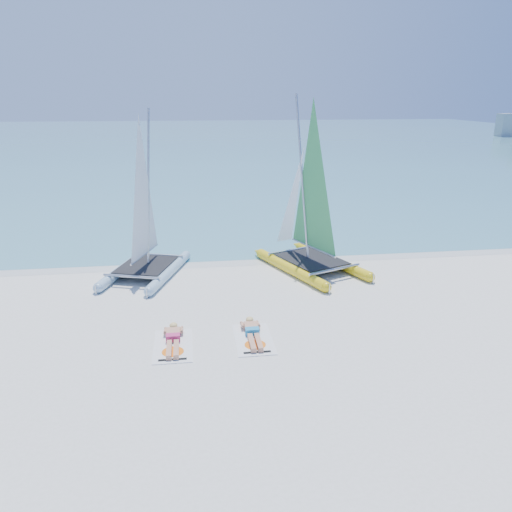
{
  "coord_description": "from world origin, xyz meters",
  "views": [
    {
      "loc": [
        -1.95,
        -13.12,
        6.22
      ],
      "look_at": [
        0.01,
        1.2,
        1.55
      ],
      "focal_mm": 35.0,
      "sensor_mm": 36.0,
      "label": 1
    }
  ],
  "objects_px": {
    "towel_a": "(173,346)",
    "sunbather_b": "(252,332)",
    "sunbather_a": "(173,338)",
    "catamaran_blue": "(144,226)",
    "catamaran_yellow": "(305,213)",
    "towel_b": "(253,339)"
  },
  "relations": [
    {
      "from": "towel_a",
      "to": "sunbather_b",
      "type": "height_order",
      "value": "sunbather_b"
    },
    {
      "from": "sunbather_b",
      "to": "towel_a",
      "type": "bearing_deg",
      "value": -172.63
    },
    {
      "from": "sunbather_a",
      "to": "sunbather_b",
      "type": "relative_size",
      "value": 1.0
    },
    {
      "from": "catamaran_blue",
      "to": "sunbather_b",
      "type": "bearing_deg",
      "value": -41.82
    },
    {
      "from": "catamaran_yellow",
      "to": "sunbather_b",
      "type": "xyz_separation_m",
      "value": [
        -2.71,
        -5.56,
        -1.93
      ]
    },
    {
      "from": "sunbather_a",
      "to": "towel_a",
      "type": "bearing_deg",
      "value": -90.0
    },
    {
      "from": "catamaran_blue",
      "to": "sunbather_b",
      "type": "relative_size",
      "value": 3.48
    },
    {
      "from": "towel_a",
      "to": "sunbather_a",
      "type": "height_order",
      "value": "sunbather_a"
    },
    {
      "from": "catamaran_yellow",
      "to": "towel_b",
      "type": "relative_size",
      "value": 3.51
    },
    {
      "from": "catamaran_blue",
      "to": "towel_a",
      "type": "bearing_deg",
      "value": -61.63
    },
    {
      "from": "towel_b",
      "to": "sunbather_b",
      "type": "distance_m",
      "value": 0.22
    },
    {
      "from": "sunbather_a",
      "to": "sunbather_b",
      "type": "distance_m",
      "value": 2.12
    },
    {
      "from": "catamaran_blue",
      "to": "sunbather_a",
      "type": "height_order",
      "value": "catamaran_blue"
    },
    {
      "from": "catamaran_blue",
      "to": "towel_b",
      "type": "bearing_deg",
      "value": -42.67
    },
    {
      "from": "catamaran_blue",
      "to": "towel_b",
      "type": "height_order",
      "value": "catamaran_blue"
    },
    {
      "from": "sunbather_a",
      "to": "towel_b",
      "type": "bearing_deg",
      "value": -2.96
    },
    {
      "from": "towel_a",
      "to": "sunbather_a",
      "type": "bearing_deg",
      "value": 90.0
    },
    {
      "from": "catamaran_yellow",
      "to": "sunbather_a",
      "type": "relative_size",
      "value": 3.77
    },
    {
      "from": "catamaran_yellow",
      "to": "sunbather_a",
      "type": "bearing_deg",
      "value": -152.79
    },
    {
      "from": "catamaran_blue",
      "to": "towel_a",
      "type": "distance_m",
      "value": 6.08
    },
    {
      "from": "towel_b",
      "to": "towel_a",
      "type": "bearing_deg",
      "value": -177.78
    },
    {
      "from": "catamaran_blue",
      "to": "catamaran_yellow",
      "type": "distance_m",
      "value": 5.89
    }
  ]
}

